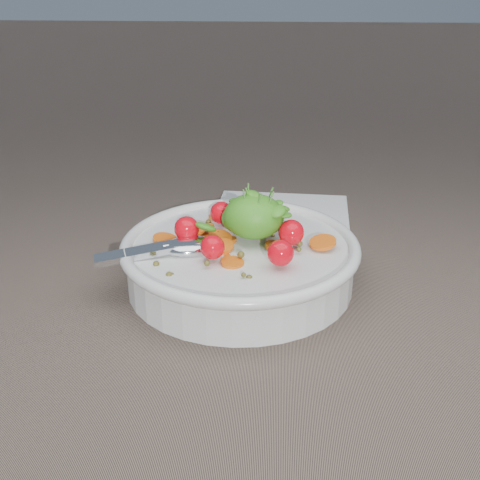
{
  "coord_description": "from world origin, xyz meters",
  "views": [
    {
      "loc": [
        0.05,
        -0.53,
        0.3
      ],
      "look_at": [
        0.01,
        0.01,
        0.05
      ],
      "focal_mm": 45.0,
      "sensor_mm": 36.0,
      "label": 1
    }
  ],
  "objects": [
    {
      "name": "bowl",
      "position": [
        0.01,
        0.01,
        0.03
      ],
      "size": [
        0.26,
        0.24,
        0.1
      ],
      "color": "silver",
      "rests_on": "ground"
    },
    {
      "name": "ground",
      "position": [
        0.0,
        0.0,
        0.0
      ],
      "size": [
        6.0,
        6.0,
        0.0
      ],
      "primitive_type": "plane",
      "color": "#796456",
      "rests_on": "ground"
    },
    {
      "name": "napkin",
      "position": [
        0.06,
        0.19,
        0.0
      ],
      "size": [
        0.18,
        0.16,
        0.01
      ],
      "primitive_type": "cube",
      "rotation": [
        0.0,
        0.0,
        -0.06
      ],
      "color": "white",
      "rests_on": "ground"
    }
  ]
}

